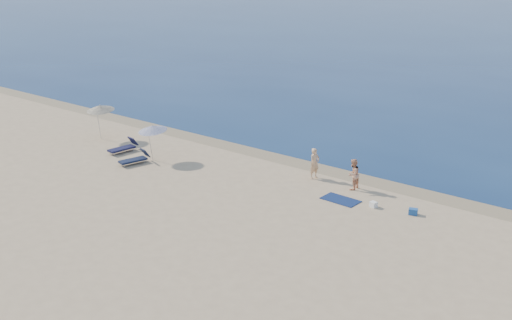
{
  "coord_description": "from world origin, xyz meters",
  "views": [
    {
      "loc": [
        18.84,
        -9.23,
        12.07
      ],
      "look_at": [
        -0.85,
        16.0,
        1.0
      ],
      "focal_mm": 45.0,
      "sensor_mm": 36.0,
      "label": 1
    }
  ],
  "objects_px": {
    "person_left": "(315,163)",
    "person_right": "(353,174)",
    "blue_cooler": "(413,212)",
    "umbrella_near": "(152,128)"
  },
  "relations": [
    {
      "from": "person_left",
      "to": "umbrella_near",
      "type": "xyz_separation_m",
      "value": [
        -8.99,
        -3.11,
        1.04
      ]
    },
    {
      "from": "person_left",
      "to": "umbrella_near",
      "type": "distance_m",
      "value": 9.57
    },
    {
      "from": "person_left",
      "to": "blue_cooler",
      "type": "distance_m",
      "value": 6.36
    },
    {
      "from": "person_right",
      "to": "blue_cooler",
      "type": "relative_size",
      "value": 3.97
    },
    {
      "from": "person_right",
      "to": "umbrella_near",
      "type": "distance_m",
      "value": 11.81
    },
    {
      "from": "blue_cooler",
      "to": "umbrella_near",
      "type": "height_order",
      "value": "umbrella_near"
    },
    {
      "from": "person_right",
      "to": "blue_cooler",
      "type": "height_order",
      "value": "person_right"
    },
    {
      "from": "umbrella_near",
      "to": "person_left",
      "type": "bearing_deg",
      "value": 32.7
    },
    {
      "from": "person_right",
      "to": "person_left",
      "type": "bearing_deg",
      "value": -93.94
    },
    {
      "from": "person_left",
      "to": "person_right",
      "type": "distance_m",
      "value": 2.4
    }
  ]
}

